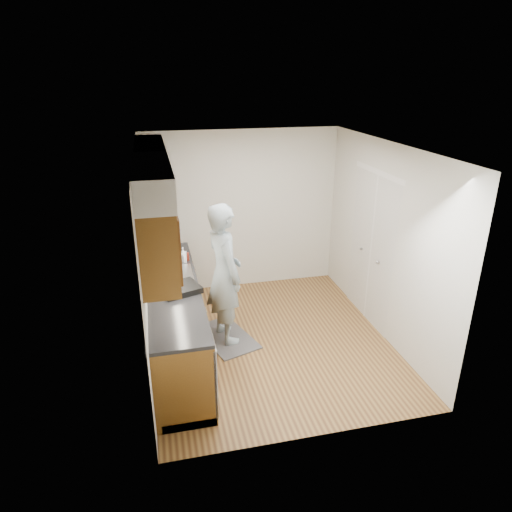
{
  "coord_description": "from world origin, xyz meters",
  "views": [
    {
      "loc": [
        -1.35,
        -4.96,
        3.28
      ],
      "look_at": [
        -0.13,
        0.25,
        1.1
      ],
      "focal_mm": 32.0,
      "sensor_mm": 36.0,
      "label": 1
    }
  ],
  "objects_px": {
    "soap_bottle_c": "(175,250)",
    "dish_rack": "(180,289)",
    "soap_bottle_a": "(173,254)",
    "soap_bottle_b": "(183,255)",
    "steel_can": "(181,259)",
    "person": "(224,265)",
    "soda_can": "(187,257)"
  },
  "relations": [
    {
      "from": "person",
      "to": "soap_bottle_c",
      "type": "bearing_deg",
      "value": 25.15
    },
    {
      "from": "soap_bottle_b",
      "to": "dish_rack",
      "type": "distance_m",
      "value": 0.88
    },
    {
      "from": "soap_bottle_a",
      "to": "dish_rack",
      "type": "relative_size",
      "value": 0.65
    },
    {
      "from": "steel_can",
      "to": "soap_bottle_b",
      "type": "bearing_deg",
      "value": 52.16
    },
    {
      "from": "soap_bottle_b",
      "to": "soda_can",
      "type": "distance_m",
      "value": 0.09
    },
    {
      "from": "soap_bottle_a",
      "to": "soap_bottle_b",
      "type": "distance_m",
      "value": 0.14
    },
    {
      "from": "soap_bottle_a",
      "to": "soap_bottle_c",
      "type": "height_order",
      "value": "soap_bottle_a"
    },
    {
      "from": "person",
      "to": "soda_can",
      "type": "height_order",
      "value": "person"
    },
    {
      "from": "soap_bottle_a",
      "to": "soap_bottle_b",
      "type": "xyz_separation_m",
      "value": [
        0.13,
        0.04,
        -0.04
      ]
    },
    {
      "from": "person",
      "to": "steel_can",
      "type": "height_order",
      "value": "person"
    },
    {
      "from": "person",
      "to": "soap_bottle_c",
      "type": "xyz_separation_m",
      "value": [
        -0.56,
        0.69,
        -0.02
      ]
    },
    {
      "from": "soap_bottle_b",
      "to": "steel_can",
      "type": "xyz_separation_m",
      "value": [
        -0.03,
        -0.04,
        -0.04
      ]
    },
    {
      "from": "soap_bottle_a",
      "to": "steel_can",
      "type": "bearing_deg",
      "value": 3.75
    },
    {
      "from": "soap_bottle_b",
      "to": "soda_can",
      "type": "bearing_deg",
      "value": 42.48
    },
    {
      "from": "soap_bottle_a",
      "to": "dish_rack",
      "type": "xyz_separation_m",
      "value": [
        0.02,
        -0.83,
        -0.11
      ]
    },
    {
      "from": "person",
      "to": "soap_bottle_a",
      "type": "bearing_deg",
      "value": 40.34
    },
    {
      "from": "person",
      "to": "dish_rack",
      "type": "xyz_separation_m",
      "value": [
        -0.58,
        -0.39,
        -0.08
      ]
    },
    {
      "from": "soap_bottle_a",
      "to": "person",
      "type": "bearing_deg",
      "value": -35.88
    },
    {
      "from": "soap_bottle_b",
      "to": "soap_bottle_c",
      "type": "xyz_separation_m",
      "value": [
        -0.09,
        0.22,
        -0.01
      ]
    },
    {
      "from": "steel_can",
      "to": "dish_rack",
      "type": "bearing_deg",
      "value": -95.75
    },
    {
      "from": "soap_bottle_c",
      "to": "dish_rack",
      "type": "bearing_deg",
      "value": -91.14
    },
    {
      "from": "soap_bottle_a",
      "to": "steel_can",
      "type": "xyz_separation_m",
      "value": [
        0.1,
        0.01,
        -0.08
      ]
    },
    {
      "from": "person",
      "to": "soap_bottle_a",
      "type": "xyz_separation_m",
      "value": [
        -0.6,
        0.43,
        0.03
      ]
    },
    {
      "from": "soap_bottle_a",
      "to": "soap_bottle_c",
      "type": "bearing_deg",
      "value": 81.64
    },
    {
      "from": "soap_bottle_c",
      "to": "steel_can",
      "type": "bearing_deg",
      "value": -76.16
    },
    {
      "from": "person",
      "to": "steel_can",
      "type": "distance_m",
      "value": 0.66
    },
    {
      "from": "soap_bottle_c",
      "to": "dish_rack",
      "type": "distance_m",
      "value": 1.09
    },
    {
      "from": "soda_can",
      "to": "dish_rack",
      "type": "distance_m",
      "value": 0.93
    },
    {
      "from": "person",
      "to": "steel_can",
      "type": "xyz_separation_m",
      "value": [
        -0.5,
        0.44,
        -0.05
      ]
    },
    {
      "from": "dish_rack",
      "to": "steel_can",
      "type": "bearing_deg",
      "value": 65.32
    },
    {
      "from": "person",
      "to": "dish_rack",
      "type": "distance_m",
      "value": 0.7
    },
    {
      "from": "steel_can",
      "to": "dish_rack",
      "type": "relative_size",
      "value": 0.27
    }
  ]
}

